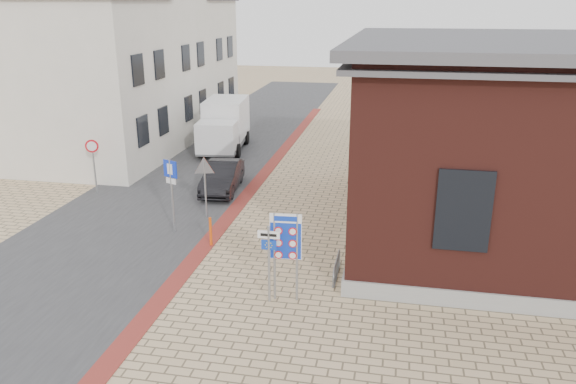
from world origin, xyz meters
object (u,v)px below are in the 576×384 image
Objects in this scene: essen_sign at (269,253)px; border_sign at (286,239)px; sedan at (222,177)px; bollard at (211,232)px; parking_sign at (171,182)px; box_truck at (224,125)px.

border_sign is at bearing 24.65° from essen_sign.
sedan is 10.07m from border_sign.
essen_sign is 2.18× the size of bollard.
essen_sign is (-0.42, -0.20, -0.36)m from border_sign.
box_truck is at bearing 121.37° from parking_sign.
bollard is (-3.22, 3.09, -1.32)m from border_sign.
border_sign is 0.93× the size of parking_sign.
sedan is 1.73× the size of essen_sign.
sedan is 7.34m from box_truck.
border_sign is at bearing -73.46° from box_truck.
box_truck is at bearing 105.19° from bollard.
parking_sign reaches higher than essen_sign.
border_sign is at bearing -43.76° from bollard.
bollard is at bearing -81.14° from box_truck.
bollard is (1.70, -0.91, -1.39)m from parking_sign.
box_truck is (-2.07, 7.00, 0.78)m from sedan.
bollard is at bearing -82.66° from sedan.
essen_sign reaches higher than bollard.
bollard is (-2.80, 3.29, -0.96)m from essen_sign.
sedan is 1.41× the size of parking_sign.
parking_sign is at bearing 151.76° from bollard.
essen_sign is at bearing -71.42° from sedan.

